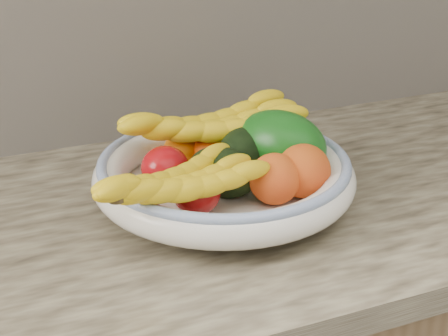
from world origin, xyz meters
TOP-DOWN VIEW (x-y plane):
  - fruit_bowl at (0.00, 1.66)m, footprint 0.39×0.39m
  - clementine_back_left at (-0.03, 1.77)m, footprint 0.07×0.07m
  - clementine_back_right at (0.04, 1.77)m, footprint 0.06×0.06m
  - clementine_back_mid at (0.01, 1.74)m, footprint 0.06×0.06m
  - tomato_left at (-0.08, 1.69)m, footprint 0.09×0.09m
  - tomato_near_left at (-0.07, 1.59)m, footprint 0.07×0.07m
  - avocado_center at (-0.01, 1.64)m, footprint 0.13×0.13m
  - avocado_right at (0.05, 1.70)m, footprint 0.13×0.14m
  - green_mango at (0.10, 1.67)m, footprint 0.19×0.20m
  - peach_front at (0.05, 1.59)m, footprint 0.10×0.10m
  - peach_right at (0.09, 1.59)m, footprint 0.08×0.08m
  - banana_bunch_back at (0.01, 1.74)m, footprint 0.32×0.13m
  - banana_bunch_front at (-0.10, 1.58)m, footprint 0.28×0.18m

SIDE VIEW (x-z plane):
  - fruit_bowl at x=0.00m, z-range 0.91..0.99m
  - clementine_back_left at x=-0.03m, z-range 0.93..0.98m
  - clementine_back_right at x=0.04m, z-range 0.93..0.98m
  - clementine_back_mid at x=0.01m, z-range 0.93..0.98m
  - tomato_left at x=-0.08m, z-range 0.93..0.99m
  - tomato_near_left at x=-0.07m, z-range 0.93..0.99m
  - avocado_center at x=-0.01m, z-range 0.93..1.00m
  - avocado_right at x=0.05m, z-range 0.92..1.00m
  - peach_front at x=0.05m, z-range 0.93..1.00m
  - peach_right at x=0.09m, z-range 0.93..1.01m
  - green_mango at x=0.10m, z-range 0.91..1.04m
  - banana_bunch_front at x=-0.10m, z-range 0.95..1.02m
  - banana_bunch_back at x=0.01m, z-range 0.94..1.03m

